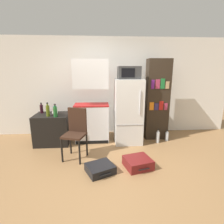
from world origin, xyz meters
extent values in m
plane|color=olive|center=(0.00, 0.00, 0.00)|extent=(24.00, 24.00, 0.00)
cube|color=white|center=(0.20, 2.00, 1.28)|extent=(6.40, 0.10, 2.57)
cube|color=black|center=(-1.35, 1.28, 0.36)|extent=(0.78, 0.63, 0.72)
cube|color=white|center=(-0.41, 1.37, 0.45)|extent=(0.81, 0.46, 0.90)
cube|color=#B21E1E|center=(-0.41, 1.37, 0.92)|extent=(0.83, 0.47, 0.03)
cube|color=white|center=(-0.41, 1.37, 1.64)|extent=(0.81, 0.39, 0.66)
cube|color=black|center=(-0.41, 1.14, 0.04)|extent=(0.78, 0.01, 0.08)
cube|color=silver|center=(0.46, 1.27, 0.76)|extent=(0.64, 0.66, 1.53)
cube|color=gray|center=(0.46, 0.94, 0.52)|extent=(0.61, 0.01, 0.01)
cylinder|color=silver|center=(0.67, 0.93, 1.04)|extent=(0.02, 0.02, 0.54)
cube|color=#333333|center=(0.46, 1.27, 1.67)|extent=(0.51, 0.36, 0.29)
cube|color=black|center=(0.42, 1.09, 1.67)|extent=(0.29, 0.01, 0.20)
cube|color=#2D2319|center=(1.22, 1.45, 1.00)|extent=(0.56, 0.31, 2.00)
cube|color=orange|center=(1.04, 1.29, 0.87)|extent=(0.10, 0.01, 0.19)
cube|color=#332856|center=(1.16, 1.29, 0.86)|extent=(0.10, 0.01, 0.17)
cube|color=red|center=(1.28, 1.29, 0.89)|extent=(0.10, 0.01, 0.22)
cube|color=#A33351|center=(1.40, 1.29, 0.86)|extent=(0.08, 0.01, 0.17)
cube|color=#661E75|center=(1.04, 1.29, 1.40)|extent=(0.08, 0.01, 0.21)
cube|color=#A33351|center=(1.16, 1.29, 1.41)|extent=(0.10, 0.01, 0.22)
cube|color=#1E7033|center=(1.28, 1.29, 1.42)|extent=(0.10, 0.01, 0.24)
cube|color=tan|center=(1.40, 1.29, 1.38)|extent=(0.09, 0.01, 0.17)
cylinder|color=#1E47A3|center=(-1.24, 1.18, 0.82)|extent=(0.08, 0.08, 0.21)
cylinder|color=#1E47A3|center=(-1.24, 1.18, 0.94)|extent=(0.03, 0.03, 0.04)
cylinder|color=black|center=(-1.24, 1.18, 0.97)|extent=(0.04, 0.04, 0.02)
cylinder|color=#566619|center=(-1.38, 1.12, 0.84)|extent=(0.08, 0.08, 0.24)
cylinder|color=#566619|center=(-1.38, 1.12, 0.98)|extent=(0.04, 0.04, 0.04)
cylinder|color=black|center=(-1.38, 1.12, 1.02)|extent=(0.04, 0.04, 0.03)
cylinder|color=#1E6028|center=(-1.20, 1.06, 0.83)|extent=(0.09, 0.09, 0.22)
cylinder|color=#1E6028|center=(-1.20, 1.06, 0.96)|extent=(0.04, 0.04, 0.04)
cylinder|color=black|center=(-1.20, 1.06, 0.99)|extent=(0.04, 0.04, 0.02)
cylinder|color=#AD1914|center=(-1.26, 1.28, 0.79)|extent=(0.09, 0.09, 0.14)
cylinder|color=#AD1914|center=(-1.26, 1.28, 0.87)|extent=(0.04, 0.04, 0.03)
cylinder|color=black|center=(-1.26, 1.28, 0.89)|extent=(0.04, 0.04, 0.01)
cylinder|color=black|center=(-1.62, 1.44, 0.81)|extent=(0.08, 0.08, 0.20)
cylinder|color=black|center=(-1.62, 1.44, 0.93)|extent=(0.03, 0.03, 0.04)
cylinder|color=black|center=(-1.62, 1.44, 0.96)|extent=(0.04, 0.04, 0.02)
cylinder|color=silver|center=(-1.30, 1.40, 0.73)|extent=(0.13, 0.13, 0.04)
cylinder|color=black|center=(-0.95, 0.34, 0.24)|extent=(0.04, 0.04, 0.47)
cylinder|color=black|center=(-0.61, 0.23, 0.24)|extent=(0.04, 0.04, 0.47)
cylinder|color=black|center=(-0.84, 0.69, 0.24)|extent=(0.04, 0.04, 0.47)
cylinder|color=black|center=(-0.49, 0.58, 0.24)|extent=(0.04, 0.04, 0.47)
cube|color=#331E14|center=(-0.72, 0.46, 0.49)|extent=(0.50, 0.50, 0.04)
cube|color=#331E14|center=(-0.67, 0.63, 0.76)|extent=(0.38, 0.16, 0.49)
cube|color=maroon|center=(0.46, 0.06, 0.09)|extent=(0.55, 0.53, 0.17)
cylinder|color=black|center=(0.52, -0.17, 0.09)|extent=(0.20, 0.07, 0.02)
cube|color=black|center=(-0.23, -0.06, 0.07)|extent=(0.57, 0.54, 0.14)
cylinder|color=black|center=(-0.14, -0.26, 0.07)|extent=(0.19, 0.10, 0.02)
cylinder|color=silver|center=(1.45, 1.21, 0.11)|extent=(0.08, 0.08, 0.22)
cylinder|color=silver|center=(1.45, 1.21, 0.24)|extent=(0.04, 0.04, 0.04)
cylinder|color=black|center=(1.45, 1.21, 0.27)|extent=(0.04, 0.04, 0.02)
cylinder|color=silver|center=(1.18, 1.11, 0.14)|extent=(0.08, 0.08, 0.27)
cylinder|color=silver|center=(1.18, 1.11, 0.30)|extent=(0.04, 0.04, 0.05)
cylinder|color=black|center=(1.18, 1.11, 0.33)|extent=(0.04, 0.04, 0.03)
camera|label=1|loc=(-0.21, -2.78, 1.74)|focal=28.00mm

